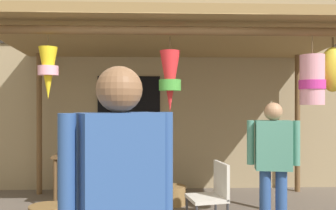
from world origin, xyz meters
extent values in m
cube|color=#9E8966|center=(0.00, 2.51, 2.17)|extent=(11.98, 0.25, 4.34)
cube|color=#2D2823|center=(0.00, 2.36, 2.69)|extent=(10.78, 0.04, 0.24)
cube|color=black|center=(-0.44, 2.37, 1.00)|extent=(1.10, 0.03, 2.00)
cylinder|color=brown|center=(-1.92, 2.09, 1.18)|extent=(0.09, 0.09, 2.35)
cylinder|color=brown|center=(2.48, 2.09, 1.18)|extent=(0.09, 0.09, 2.35)
cylinder|color=brown|center=(0.28, 0.11, 2.35)|extent=(4.60, 0.10, 0.10)
cylinder|color=brown|center=(0.28, 2.09, 2.50)|extent=(4.60, 0.10, 0.10)
cube|color=olive|center=(0.28, 1.10, 2.47)|extent=(4.90, 2.48, 0.27)
cylinder|color=brown|center=(-1.21, 0.13, 2.23)|extent=(0.01, 0.01, 0.14)
cone|color=yellow|center=(-1.21, 0.13, 1.86)|extent=(0.21, 0.21, 0.60)
cylinder|color=pink|center=(-1.21, 0.13, 1.89)|extent=(0.23, 0.23, 0.11)
cylinder|color=brown|center=(0.19, 0.20, 2.22)|extent=(0.01, 0.01, 0.17)
cone|color=red|center=(0.19, 0.20, 1.78)|extent=(0.24, 0.24, 0.72)
cylinder|color=green|center=(0.19, 0.20, 1.73)|extent=(0.26, 0.26, 0.13)
cylinder|color=brown|center=(1.83, 0.06, 2.19)|extent=(0.01, 0.01, 0.23)
cylinder|color=pink|center=(1.83, 0.06, 1.79)|extent=(0.28, 0.28, 0.58)
cylinder|color=#D13399|center=(1.83, 0.06, 1.73)|extent=(0.30, 0.30, 0.10)
cylinder|color=#4C3D23|center=(2.13, 0.17, 2.25)|extent=(0.02, 0.02, 0.12)
ellipsoid|color=yellow|center=(2.13, 0.17, 1.92)|extent=(0.30, 0.25, 0.53)
cube|color=brown|center=(-0.80, 1.35, 0.76)|extent=(1.27, 0.67, 0.04)
cylinder|color=brown|center=(-1.38, 1.07, 0.37)|extent=(0.05, 0.05, 0.74)
cylinder|color=brown|center=(-0.21, 1.07, 0.37)|extent=(0.05, 0.05, 0.74)
cylinder|color=brown|center=(-1.38, 1.64, 0.37)|extent=(0.05, 0.05, 0.74)
cylinder|color=brown|center=(-0.21, 1.64, 0.37)|extent=(0.05, 0.05, 0.74)
ellipsoid|color=green|center=(-0.72, 1.43, 0.83)|extent=(0.73, 0.51, 0.10)
ellipsoid|color=orange|center=(-0.61, 1.37, 0.84)|extent=(0.33, 0.25, 0.07)
cube|color=beige|center=(0.60, 0.03, 0.44)|extent=(0.47, 0.47, 0.04)
cube|color=beige|center=(0.77, 0.07, 0.64)|extent=(0.12, 0.40, 0.40)
cylinder|color=olive|center=(0.28, 1.37, 0.14)|extent=(0.40, 0.40, 0.27)
cylinder|color=#2D5193|center=(1.46, 0.03, 0.38)|extent=(0.13, 0.13, 0.75)
cylinder|color=#2D5193|center=(1.28, 0.06, 0.38)|extent=(0.13, 0.13, 0.75)
cube|color=#4C8E7A|center=(1.37, 0.04, 1.04)|extent=(0.43, 0.29, 0.57)
cylinder|color=#4C8E7A|center=(1.62, 0.00, 1.07)|extent=(0.08, 0.08, 0.51)
cylinder|color=#4C8E7A|center=(1.12, 0.09, 1.07)|extent=(0.08, 0.08, 0.51)
sphere|color=tan|center=(1.37, 0.04, 1.42)|extent=(0.21, 0.21, 0.21)
cube|color=#2D5193|center=(-0.18, -2.25, 1.16)|extent=(0.46, 0.37, 0.63)
cylinder|color=#2D5193|center=(0.05, -2.14, 1.19)|extent=(0.08, 0.08, 0.57)
cylinder|color=#2D5193|center=(-0.41, -2.36, 1.19)|extent=(0.08, 0.08, 0.57)
sphere|color=#896042|center=(-0.18, -2.25, 1.59)|extent=(0.23, 0.23, 0.23)
camera|label=1|loc=(-0.01, -4.04, 1.51)|focal=38.66mm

